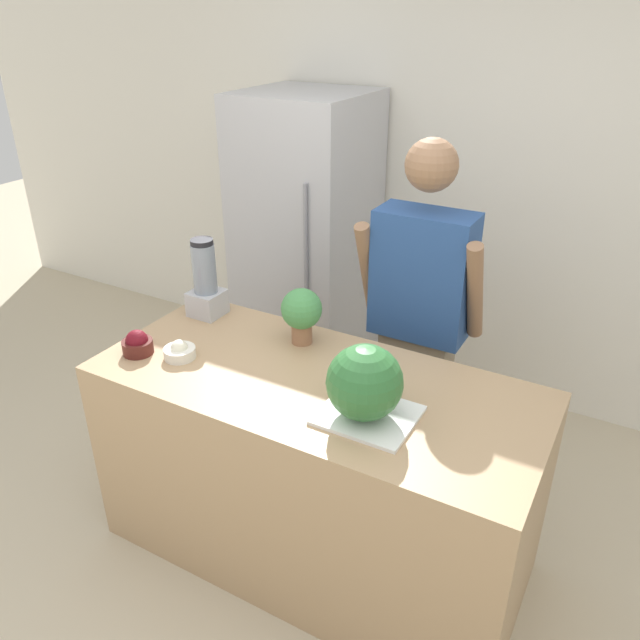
{
  "coord_description": "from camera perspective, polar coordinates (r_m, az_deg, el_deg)",
  "views": [
    {
      "loc": [
        1.05,
        -1.42,
        2.27
      ],
      "look_at": [
        0.0,
        0.45,
        1.17
      ],
      "focal_mm": 35.0,
      "sensor_mm": 36.0,
      "label": 1
    }
  ],
  "objects": [
    {
      "name": "person",
      "position": [
        3.0,
        9.02,
        -0.14
      ],
      "size": [
        0.59,
        0.27,
        1.77
      ],
      "color": "gray",
      "rests_on": "ground_plane"
    },
    {
      "name": "bowl_cream",
      "position": [
        2.7,
        -12.72,
        -2.81
      ],
      "size": [
        0.13,
        0.13,
        0.08
      ],
      "color": "white",
      "rests_on": "counter_island"
    },
    {
      "name": "watermelon",
      "position": [
        2.21,
        4.1,
        -5.72
      ],
      "size": [
        0.28,
        0.28,
        0.28
      ],
      "color": "#2D6B33",
      "rests_on": "cutting_board"
    },
    {
      "name": "cutting_board",
      "position": [
        2.29,
        4.41,
        -8.66
      ],
      "size": [
        0.34,
        0.3,
        0.01
      ],
      "color": "white",
      "rests_on": "counter_island"
    },
    {
      "name": "refrigerator",
      "position": [
        3.91,
        -1.23,
        6.84
      ],
      "size": [
        0.72,
        0.74,
        1.82
      ],
      "color": "#B7B7BC",
      "rests_on": "ground_plane"
    },
    {
      "name": "ground_plane",
      "position": [
        2.87,
        -4.82,
        -25.1
      ],
      "size": [
        14.0,
        14.0,
        0.0
      ],
      "primitive_type": "plane",
      "color": "beige"
    },
    {
      "name": "bowl_cherries",
      "position": [
        2.77,
        -16.36,
        -2.12
      ],
      "size": [
        0.13,
        0.13,
        0.11
      ],
      "color": "#511E19",
      "rests_on": "counter_island"
    },
    {
      "name": "counter_island",
      "position": [
        2.77,
        -0.42,
        -13.52
      ],
      "size": [
        1.82,
        0.81,
        0.92
      ],
      "color": "tan",
      "rests_on": "ground_plane"
    },
    {
      "name": "wall_back",
      "position": [
        3.83,
        12.81,
        11.88
      ],
      "size": [
        8.0,
        0.06,
        2.6
      ],
      "color": "white",
      "rests_on": "ground_plane"
    },
    {
      "name": "potted_plant",
      "position": [
        2.69,
        -1.7,
        0.78
      ],
      "size": [
        0.18,
        0.18,
        0.25
      ],
      "color": "#996647",
      "rests_on": "counter_island"
    },
    {
      "name": "blender",
      "position": [
        2.99,
        -10.43,
        3.32
      ],
      "size": [
        0.15,
        0.15,
        0.38
      ],
      "color": "#B7B7BC",
      "rests_on": "counter_island"
    }
  ]
}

